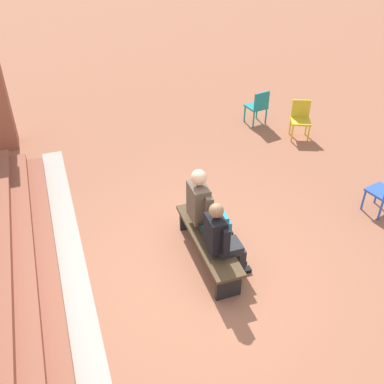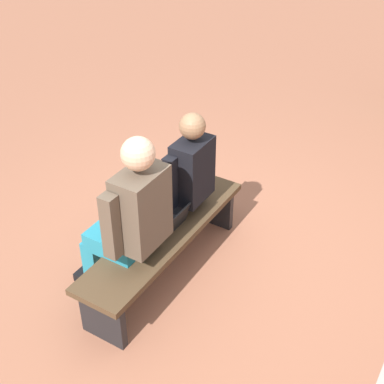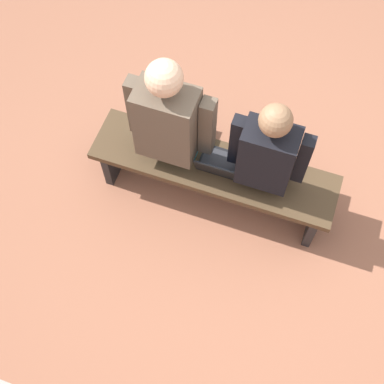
{
  "view_description": "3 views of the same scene",
  "coord_description": "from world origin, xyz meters",
  "px_view_note": "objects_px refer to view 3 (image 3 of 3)",
  "views": [
    {
      "loc": [
        -4.48,
        1.72,
        4.87
      ],
      "look_at": [
        0.76,
        -0.11,
        0.94
      ],
      "focal_mm": 42.0,
      "sensor_mm": 36.0,
      "label": 1
    },
    {
      "loc": [
        2.94,
        1.72,
        3.09
      ],
      "look_at": [
        0.09,
        -0.02,
        0.79
      ],
      "focal_mm": 50.0,
      "sensor_mm": 36.0,
      "label": 2
    },
    {
      "loc": [
        -0.26,
        1.72,
        3.75
      ],
      "look_at": [
        0.27,
        0.21,
        0.73
      ],
      "focal_mm": 50.0,
      "sensor_mm": 36.0,
      "label": 3
    }
  ],
  "objects_px": {
    "bench": "(213,172)",
    "person_student": "(269,153)",
    "person_adult": "(174,120)",
    "laptop": "(220,165)"
  },
  "relations": [
    {
      "from": "person_student",
      "to": "person_adult",
      "type": "xyz_separation_m",
      "value": [
        0.68,
        -0.01,
        0.05
      ]
    },
    {
      "from": "bench",
      "to": "person_student",
      "type": "relative_size",
      "value": 1.36
    },
    {
      "from": "person_student",
      "to": "laptop",
      "type": "distance_m",
      "value": 0.38
    },
    {
      "from": "bench",
      "to": "laptop",
      "type": "relative_size",
      "value": 5.63
    },
    {
      "from": "person_adult",
      "to": "laptop",
      "type": "relative_size",
      "value": 4.5
    },
    {
      "from": "bench",
      "to": "person_student",
      "type": "distance_m",
      "value": 0.51
    },
    {
      "from": "bench",
      "to": "person_student",
      "type": "xyz_separation_m",
      "value": [
        -0.36,
        -0.07,
        0.35
      ]
    },
    {
      "from": "bench",
      "to": "person_adult",
      "type": "height_order",
      "value": "person_adult"
    },
    {
      "from": "person_adult",
      "to": "laptop",
      "type": "height_order",
      "value": "person_adult"
    },
    {
      "from": "bench",
      "to": "laptop",
      "type": "bearing_deg",
      "value": 165.86
    }
  ]
}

